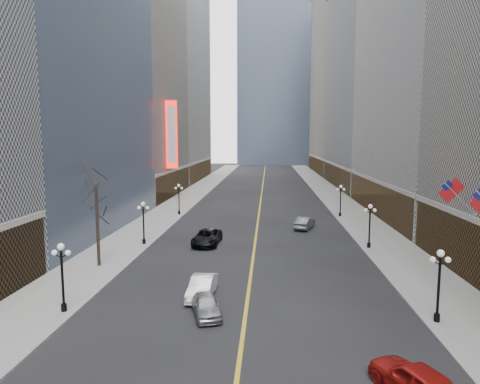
# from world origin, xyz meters

# --- Properties ---
(sidewalk_east) EXTENTS (6.00, 230.00, 0.15)m
(sidewalk_east) POSITION_xyz_m (14.00, 70.00, 0.07)
(sidewalk_east) COLOR gray
(sidewalk_east) RESTS_ON ground
(sidewalk_west) EXTENTS (6.00, 230.00, 0.15)m
(sidewalk_west) POSITION_xyz_m (-14.00, 70.00, 0.07)
(sidewalk_west) COLOR gray
(sidewalk_west) RESTS_ON ground
(lane_line) EXTENTS (0.25, 200.00, 0.02)m
(lane_line) POSITION_xyz_m (0.00, 80.00, 0.01)
(lane_line) COLOR gold
(lane_line) RESTS_ON ground
(bldg_east_c) EXTENTS (26.60, 40.60, 48.80)m
(bldg_east_c) POSITION_xyz_m (29.88, 106.00, 24.18)
(bldg_east_c) COLOR #9C9C9E
(bldg_east_c) RESTS_ON ground
(bldg_east_d) EXTENTS (26.60, 46.60, 62.80)m
(bldg_east_d) POSITION_xyz_m (29.90, 149.00, 31.17)
(bldg_east_d) COLOR #A69D89
(bldg_east_d) RESTS_ON ground
(bldg_west_c) EXTENTS (26.60, 30.60, 50.80)m
(bldg_west_c) POSITION_xyz_m (-29.88, 87.00, 25.19)
(bldg_west_c) COLOR #A69D89
(bldg_west_c) RESTS_ON ground
(bldg_west_d) EXTENTS (26.60, 38.60, 72.80)m
(bldg_west_d) POSITION_xyz_m (-29.92, 121.00, 36.17)
(bldg_west_d) COLOR silver
(bldg_west_d) RESTS_ON ground
(streetlamp_east_1) EXTENTS (1.26, 0.44, 4.52)m
(streetlamp_east_1) POSITION_xyz_m (11.80, 30.00, 2.90)
(streetlamp_east_1) COLOR black
(streetlamp_east_1) RESTS_ON sidewalk_east
(streetlamp_east_2) EXTENTS (1.26, 0.44, 4.52)m
(streetlamp_east_2) POSITION_xyz_m (11.80, 48.00, 2.90)
(streetlamp_east_2) COLOR black
(streetlamp_east_2) RESTS_ON sidewalk_east
(streetlamp_east_3) EXTENTS (1.26, 0.44, 4.52)m
(streetlamp_east_3) POSITION_xyz_m (11.80, 66.00, 2.90)
(streetlamp_east_3) COLOR black
(streetlamp_east_3) RESTS_ON sidewalk_east
(streetlamp_west_1) EXTENTS (1.26, 0.44, 4.52)m
(streetlamp_west_1) POSITION_xyz_m (-11.80, 30.00, 2.90)
(streetlamp_west_1) COLOR black
(streetlamp_west_1) RESTS_ON sidewalk_west
(streetlamp_west_2) EXTENTS (1.26, 0.44, 4.52)m
(streetlamp_west_2) POSITION_xyz_m (-11.80, 48.00, 2.90)
(streetlamp_west_2) COLOR black
(streetlamp_west_2) RESTS_ON sidewalk_west
(streetlamp_west_3) EXTENTS (1.26, 0.44, 4.52)m
(streetlamp_west_3) POSITION_xyz_m (-11.80, 66.00, 2.90)
(streetlamp_west_3) COLOR black
(streetlamp_west_3) RESTS_ON sidewalk_west
(flag_5) EXTENTS (2.87, 0.12, 2.87)m
(flag_5) POSITION_xyz_m (15.31, 37.00, 7.29)
(flag_5) COLOR #B2B2B7
(flag_5) RESTS_ON ground
(theatre_marquee) EXTENTS (2.00, 0.55, 12.00)m
(theatre_marquee) POSITION_xyz_m (-15.88, 80.00, 12.00)
(theatre_marquee) COLOR red
(theatre_marquee) RESTS_ON ground
(tree_west_far) EXTENTS (3.60, 3.60, 7.92)m
(tree_west_far) POSITION_xyz_m (-13.50, 40.00, 6.24)
(tree_west_far) COLOR #2D231C
(tree_west_far) RESTS_ON sidewalk_west
(car_nb_near) EXTENTS (2.76, 4.37, 1.38)m
(car_nb_near) POSITION_xyz_m (-2.54, 30.34, 0.69)
(car_nb_near) COLOR gray
(car_nb_near) RESTS_ON ground
(car_nb_mid) EXTENTS (1.75, 4.57, 1.49)m
(car_nb_mid) POSITION_xyz_m (-3.28, 33.48, 0.74)
(car_nb_mid) COLOR white
(car_nb_mid) RESTS_ON ground
(car_nb_far) EXTENTS (2.91, 5.85, 1.59)m
(car_nb_far) POSITION_xyz_m (-5.13, 48.69, 0.80)
(car_nb_far) COLOR black
(car_nb_far) RESTS_ON ground
(car_sb_mid) EXTENTS (3.77, 5.17, 1.64)m
(car_sb_mid) POSITION_xyz_m (7.92, 22.10, 0.82)
(car_sb_mid) COLOR maroon
(car_sb_mid) RESTS_ON ground
(car_sb_far) EXTENTS (3.09, 4.95, 1.54)m
(car_sb_far) POSITION_xyz_m (6.01, 57.52, 0.77)
(car_sb_far) COLOR #4D5355
(car_sb_far) RESTS_ON ground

